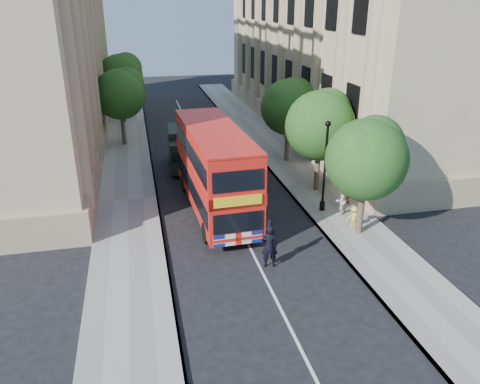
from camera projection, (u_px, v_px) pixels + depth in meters
ground at (266, 279)px, 20.20m from camera, size 120.00×120.00×0.00m
pavement_right at (309, 185)px, 30.37m from camera, size 3.50×80.00×0.12m
pavement_left at (128, 200)px, 28.03m from camera, size 3.50×80.00×0.12m
building_right at (345, 27)px, 41.25m from camera, size 12.00×38.00×18.00m
building_left at (9, 31)px, 35.64m from camera, size 12.00×38.00×18.00m
tree_right_near at (367, 155)px, 22.51m from camera, size 4.00×4.00×6.08m
tree_right_mid at (321, 122)px, 27.85m from camera, size 4.20×4.20×6.37m
tree_right_far at (289, 104)px, 33.32m from camera, size 4.00×4.00×6.15m
tree_left_far at (120, 91)px, 37.19m from camera, size 4.00×4.00×6.30m
tree_left_back at (121, 74)px, 44.31m from camera, size 4.20×4.20×6.65m
lamp_post at (325, 170)px, 25.68m from camera, size 0.32×0.32×5.16m
double_decker_bus at (214, 167)px, 25.76m from camera, size 3.14×10.37×4.74m
box_van at (184, 150)px, 33.03m from camera, size 2.22×4.96×2.78m
police_constable at (269, 246)px, 20.80m from camera, size 0.81×0.59×2.05m
woman_pedestrian at (341, 200)px, 25.81m from camera, size 0.99×0.93×1.63m
child_a at (348, 194)px, 27.15m from camera, size 0.78×0.46×1.26m
child_b at (354, 217)px, 24.30m from camera, size 0.84×0.58×1.20m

